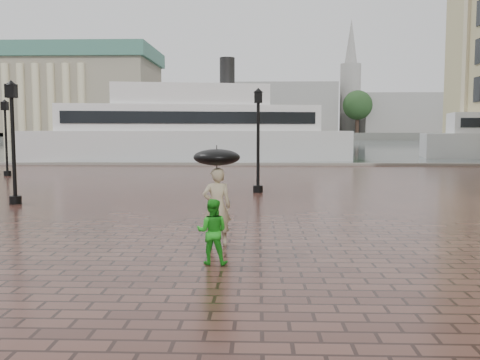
# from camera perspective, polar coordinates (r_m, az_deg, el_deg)

# --- Properties ---
(ground) EXTENTS (300.00, 300.00, 0.00)m
(ground) POSITION_cam_1_polar(r_m,az_deg,el_deg) (10.20, -15.50, -10.38)
(ground) COLOR #371E19
(ground) RESTS_ON ground
(harbour_water) EXTENTS (240.00, 240.00, 0.00)m
(harbour_water) POSITION_cam_1_polar(r_m,az_deg,el_deg) (101.44, 0.24, 3.81)
(harbour_water) COLOR #495458
(harbour_water) RESTS_ON ground
(quay_edge) EXTENTS (80.00, 0.60, 0.30)m
(quay_edge) POSITION_cam_1_polar(r_m,az_deg,el_deg) (41.56, -2.21, 1.58)
(quay_edge) COLOR slate
(quay_edge) RESTS_ON ground
(far_shore) EXTENTS (300.00, 60.00, 2.00)m
(far_shore) POSITION_cam_1_polar(r_m,az_deg,el_deg) (169.40, 0.93, 4.76)
(far_shore) COLOR #4C4C47
(far_shore) RESTS_ON ground
(museum) EXTENTS (57.00, 32.50, 26.00)m
(museum) POSITION_cam_1_polar(r_m,az_deg,el_deg) (164.91, -18.90, 8.95)
(museum) COLOR gray
(museum) RESTS_ON ground
(distant_skyline) EXTENTS (102.50, 22.00, 33.00)m
(distant_skyline) POSITION_cam_1_polar(r_m,az_deg,el_deg) (165.77, 17.89, 7.42)
(distant_skyline) COLOR gray
(distant_skyline) RESTS_ON ground
(far_trees) EXTENTS (188.00, 8.00, 13.50)m
(far_trees) POSITION_cam_1_polar(r_m,az_deg,el_deg) (147.54, 0.78, 7.95)
(far_trees) COLOR #2D2119
(far_trees) RESTS_ON ground
(street_lamps) EXTENTS (15.44, 12.44, 4.40)m
(street_lamps) POSITION_cam_1_polar(r_m,az_deg,el_deg) (25.96, -16.05, 4.25)
(street_lamps) COLOR black
(street_lamps) RESTS_ON ground
(adult_pedestrian) EXTENTS (0.74, 0.54, 1.86)m
(adult_pedestrian) POSITION_cam_1_polar(r_m,az_deg,el_deg) (12.65, -2.48, -2.85)
(adult_pedestrian) COLOR tan
(adult_pedestrian) RESTS_ON ground
(child_pedestrian) EXTENTS (0.69, 0.56, 1.34)m
(child_pedestrian) POSITION_cam_1_polar(r_m,az_deg,el_deg) (10.95, -2.99, -5.51)
(child_pedestrian) COLOR #1D981C
(child_pedestrian) RESTS_ON ground
(ferry_near) EXTENTS (28.46, 11.90, 9.08)m
(ferry_near) POSITION_cam_1_polar(r_m,az_deg,el_deg) (47.42, -5.33, 5.32)
(ferry_near) COLOR silver
(ferry_near) RESTS_ON ground
(umbrella) EXTENTS (1.10, 1.10, 1.19)m
(umbrella) POSITION_cam_1_polar(r_m,az_deg,el_deg) (12.54, -2.50, 2.44)
(umbrella) COLOR black
(umbrella) RESTS_ON ground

